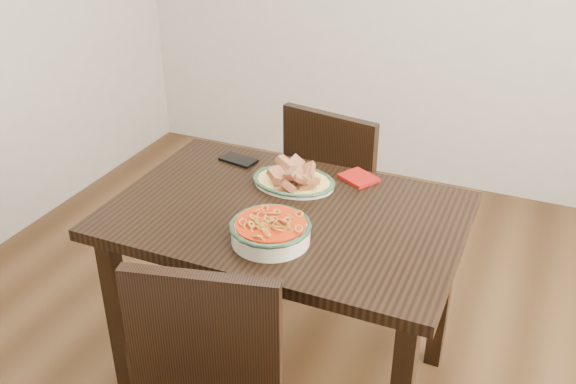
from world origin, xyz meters
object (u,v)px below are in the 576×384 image
at_px(dining_table, 286,236).
at_px(smartphone, 238,160).
at_px(chair_far, 339,190).
at_px(noodle_bowl, 271,229).
at_px(fish_plate, 294,173).

bearing_deg(dining_table, smartphone, 139.52).
xyz_separation_m(dining_table, chair_far, (-0.03, 0.65, -0.15)).
bearing_deg(noodle_bowl, chair_far, 94.19).
bearing_deg(chair_far, smartphone, 62.23).
xyz_separation_m(fish_plate, noodle_bowl, (0.08, -0.37, -0.00)).
xyz_separation_m(dining_table, noodle_bowl, (0.03, -0.19, 0.15)).
relative_size(noodle_bowl, smartphone, 1.81).
height_order(chair_far, fish_plate, chair_far).
bearing_deg(fish_plate, dining_table, -75.30).
xyz_separation_m(chair_far, smartphone, (-0.29, -0.38, 0.26)).
relative_size(dining_table, smartphone, 8.38).
relative_size(chair_far, smartphone, 6.36).
height_order(dining_table, fish_plate, fish_plate).
height_order(dining_table, chair_far, chair_far).
bearing_deg(noodle_bowl, smartphone, 127.30).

